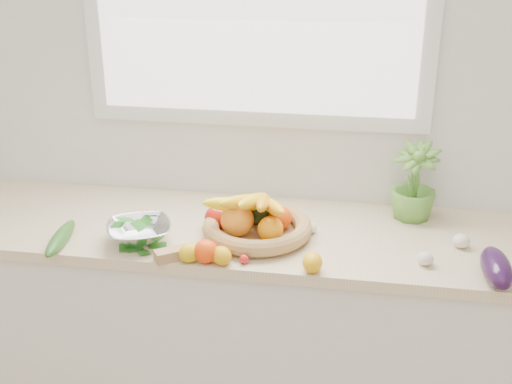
% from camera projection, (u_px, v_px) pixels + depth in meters
% --- Properties ---
extents(back_wall, '(4.50, 0.02, 2.70)m').
position_uv_depth(back_wall, '(257.00, 86.00, 2.42)').
color(back_wall, white).
rests_on(back_wall, ground).
extents(counter_cabinet, '(2.20, 0.58, 0.86)m').
position_uv_depth(counter_cabinet, '(244.00, 335.00, 2.51)').
color(counter_cabinet, silver).
rests_on(counter_cabinet, ground).
extents(countertop, '(2.24, 0.62, 0.04)m').
position_uv_depth(countertop, '(243.00, 232.00, 2.33)').
color(countertop, beige).
rests_on(countertop, counter_cabinet).
extents(orange_loose, '(0.09, 0.09, 0.08)m').
position_uv_depth(orange_loose, '(206.00, 251.00, 2.07)').
color(orange_loose, '#FF4408').
rests_on(orange_loose, countertop).
extents(lemon_a, '(0.06, 0.08, 0.06)m').
position_uv_depth(lemon_a, '(312.00, 263.00, 2.02)').
color(lemon_a, '#F9AB0D').
rests_on(lemon_a, countertop).
extents(lemon_b, '(0.10, 0.10, 0.06)m').
position_uv_depth(lemon_b, '(190.00, 253.00, 2.08)').
color(lemon_b, gold).
rests_on(lemon_b, countertop).
extents(lemon_c, '(0.10, 0.10, 0.06)m').
position_uv_depth(lemon_c, '(222.00, 256.00, 2.06)').
color(lemon_c, '#E19E0C').
rests_on(lemon_c, countertop).
extents(apple, '(0.10, 0.10, 0.09)m').
position_uv_depth(apple, '(217.00, 218.00, 2.29)').
color(apple, red).
rests_on(apple, countertop).
extents(ginger, '(0.12, 0.11, 0.04)m').
position_uv_depth(ginger, '(173.00, 254.00, 2.09)').
color(ginger, tan).
rests_on(ginger, countertop).
extents(garlic_a, '(0.07, 0.07, 0.05)m').
position_uv_depth(garlic_a, '(461.00, 241.00, 2.17)').
color(garlic_a, white).
rests_on(garlic_a, countertop).
extents(garlic_b, '(0.05, 0.05, 0.04)m').
position_uv_depth(garlic_b, '(310.00, 228.00, 2.27)').
color(garlic_b, silver).
rests_on(garlic_b, countertop).
extents(garlic_c, '(0.07, 0.07, 0.04)m').
position_uv_depth(garlic_c, '(425.00, 259.00, 2.06)').
color(garlic_c, beige).
rests_on(garlic_c, countertop).
extents(eggplant, '(0.10, 0.23, 0.09)m').
position_uv_depth(eggplant, '(496.00, 268.00, 1.96)').
color(eggplant, '#260D32').
rests_on(eggplant, countertop).
extents(cucumber, '(0.08, 0.27, 0.05)m').
position_uv_depth(cucumber, '(61.00, 238.00, 2.19)').
color(cucumber, '#255519').
rests_on(cucumber, countertop).
extents(radish, '(0.04, 0.04, 0.03)m').
position_uv_depth(radish, '(244.00, 259.00, 2.07)').
color(radish, red).
rests_on(radish, countertop).
extents(potted_herb, '(0.22, 0.22, 0.31)m').
position_uv_depth(potted_herb, '(414.00, 184.00, 2.35)').
color(potted_herb, '#5A9436').
rests_on(potted_herb, countertop).
extents(fruit_basket, '(0.47, 0.47, 0.19)m').
position_uv_depth(fruit_basket, '(256.00, 222.00, 2.24)').
color(fruit_basket, tan).
rests_on(fruit_basket, countertop).
extents(colander_with_spinach, '(0.29, 0.29, 0.12)m').
position_uv_depth(colander_with_spinach, '(139.00, 227.00, 2.19)').
color(colander_with_spinach, silver).
rests_on(colander_with_spinach, countertop).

